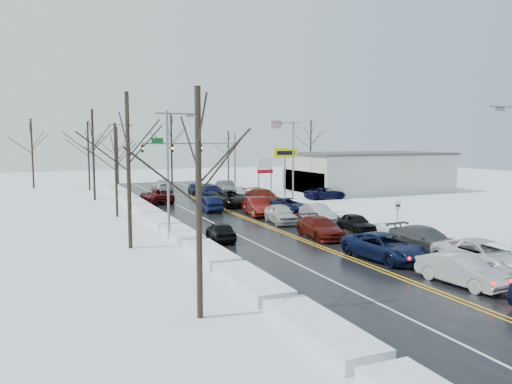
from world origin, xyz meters
name	(u,v)px	position (x,y,z in m)	size (l,w,h in m)	color
ground	(257,223)	(0.00, 0.00, 0.00)	(160.00, 160.00, 0.00)	white
road_surface	(249,219)	(0.00, 2.00, 0.01)	(14.00, 84.00, 0.01)	black
snow_bank_left	(163,225)	(-7.60, 2.00, 0.00)	(1.85, 72.00, 0.55)	white
snow_bank_right	(323,214)	(7.60, 2.00, 0.00)	(1.85, 72.00, 0.55)	white
traffic_signal_mast	(201,151)	(3.45, 27.99, 5.48)	(13.28, 0.39, 8.00)	slate
tires_plus_sign	(285,156)	(10.50, 15.99, 4.99)	(3.20, 0.34, 6.00)	slate
used_vehicles_sign	(265,168)	(10.50, 22.00, 3.32)	(2.20, 0.22, 4.65)	slate
speed_limit_sign	(398,210)	(8.20, -8.00, 1.63)	(0.55, 0.09, 2.35)	slate
flagpole	(272,147)	(15.17, 30.00, 5.93)	(1.87, 1.20, 10.00)	silver
dealership_building	(367,172)	(23.98, 18.00, 2.66)	(20.40, 12.40, 5.30)	beige
streetlight_ne	(291,155)	(8.30, 10.00, 5.31)	(3.20, 0.25, 9.00)	slate
streetlight_sw	(171,164)	(-8.30, -4.00, 5.31)	(3.20, 0.25, 9.00)	slate
streetlight_nw	(117,154)	(-8.30, 24.00, 5.31)	(3.20, 0.25, 9.00)	slate
tree_left_a	(198,158)	(-11.00, -20.00, 6.29)	(3.60, 3.60, 9.00)	#2D231C
tree_left_b	(128,140)	(-11.50, -6.00, 6.99)	(4.00, 4.00, 10.00)	#2D231C
tree_left_c	(115,151)	(-10.50, 8.00, 5.94)	(3.40, 3.40, 8.50)	#2D231C
tree_left_d	(93,137)	(-11.20, 22.00, 7.33)	(4.20, 4.20, 10.50)	#2D231C
tree_left_e	(88,142)	(-10.80, 34.00, 6.64)	(3.80, 3.80, 9.50)	#2D231C
tree_far_a	(32,140)	(-18.00, 40.00, 6.99)	(4.00, 4.00, 10.00)	#2D231C
tree_far_b	(117,144)	(-6.00, 41.00, 6.29)	(3.60, 3.60, 9.00)	#2D231C
tree_far_c	(171,135)	(2.00, 39.00, 7.68)	(4.40, 4.40, 11.00)	#2D231C
tree_far_d	(228,146)	(12.00, 40.50, 5.94)	(3.40, 3.40, 8.50)	#2D231C
tree_far_e	(311,138)	(28.00, 41.00, 7.33)	(4.20, 4.20, 10.50)	#2D231C
queued_car_1	(461,285)	(1.89, -20.63, 0.00)	(1.58, 4.52, 1.49)	#B0B4B9
queued_car_2	(385,260)	(1.67, -15.04, 0.00)	(2.56, 5.54, 1.54)	#0B1333
queued_car_3	(320,238)	(1.57, -7.75, 0.00)	(2.07, 5.09, 1.48)	#4B0E0A
queued_car_4	(281,223)	(1.70, -1.03, 0.00)	(1.88, 4.66, 1.59)	#BBBBBE
queued_car_5	(257,215)	(1.59, 3.78, 0.00)	(1.79, 5.12, 1.69)	#470B09
queued_car_6	(231,206)	(1.59, 10.77, 0.00)	(2.82, 6.12, 1.70)	black
queued_car_7	(212,199)	(1.61, 17.57, 0.00)	(2.33, 5.74, 1.66)	black
queued_car_8	(196,194)	(1.57, 23.92, 0.00)	(1.69, 4.20, 1.43)	black
queued_car_10	(484,271)	(5.06, -19.08, 0.00)	(2.69, 5.82, 1.62)	silver
queued_car_11	(425,251)	(5.39, -14.22, 0.00)	(2.15, 5.28, 1.53)	#3E4143
queued_car_12	(356,232)	(5.32, -6.77, 0.00)	(1.61, 4.00, 1.36)	black
queued_car_13	(318,221)	(5.08, -1.39, 0.00)	(1.53, 4.39, 1.45)	#AAACB2
queued_car_14	(290,212)	(5.44, 4.67, 0.00)	(2.21, 4.78, 1.33)	black
queued_car_15	(263,205)	(5.09, 10.30, 0.00)	(2.40, 5.89, 1.71)	#52120B
queued_car_16	(240,198)	(5.23, 17.65, 0.00)	(1.68, 4.18, 1.43)	silver
queued_car_17	(226,194)	(5.26, 22.74, 0.00)	(1.79, 5.12, 1.69)	#383B3C
oncoming_car_0	(210,211)	(-1.66, 8.06, 0.00)	(1.54, 4.41, 1.45)	black
oncoming_car_1	(157,203)	(-5.05, 16.83, 0.00)	(2.59, 5.62, 1.56)	#45090D
oncoming_car_2	(162,191)	(-1.77, 28.83, 0.00)	(2.25, 5.53, 1.60)	#B8B8BB
oncoming_car_3	(221,241)	(-5.33, -5.98, 0.00)	(1.60, 3.97, 1.35)	black
parked_car_0	(325,199)	(14.06, 12.44, 0.00)	(2.30, 4.99, 1.39)	black
parked_car_1	(330,195)	(16.85, 15.96, 0.00)	(2.35, 5.79, 1.68)	white
parked_car_2	(294,191)	(14.93, 22.15, 0.00)	(1.64, 4.07, 1.39)	#A3A7AB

